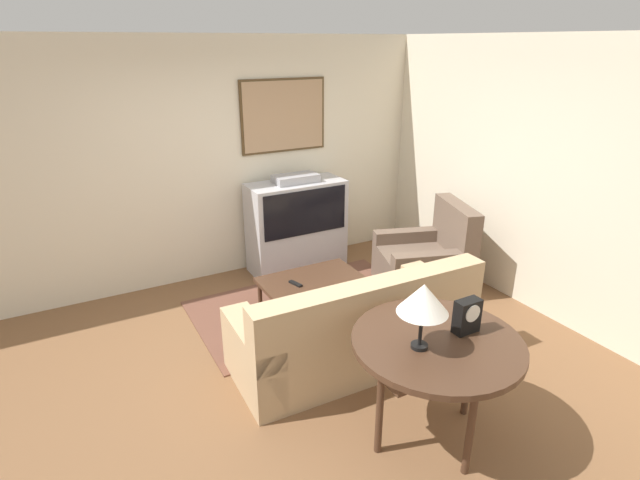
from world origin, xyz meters
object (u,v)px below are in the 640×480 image
Objects in this scene: coffee_table at (310,281)px; tv at (297,225)px; table_lamp at (423,299)px; mantel_clock at (467,316)px; couch at (356,331)px; console_table at (437,349)px; armchair at (426,263)px.

tv is at bearing 71.09° from coffee_table.
table_lamp reaches higher than coffee_table.
mantel_clock is (-0.21, -3.02, 0.37)m from tv.
mantel_clock reaches higher than coffee_table.
table_lamp is at bearing 80.86° from couch.
couch is 1.09m from console_table.
console_table is (-0.09, -1.98, 0.40)m from coffee_table.
tv reaches higher than mantel_clock.
couch is at bearing 88.82° from console_table.
table_lamp is (-0.60, -3.02, 0.59)m from tv.
tv is at bearing 78.67° from table_lamp.
armchair is 1.11× the size of coffee_table.
armchair is 1.40m from coffee_table.
coffee_table is 4.31× the size of mantel_clock.
tv is at bearing -120.05° from armchair.
table_lamp is (-0.25, -1.99, 0.81)m from coffee_table.
mantel_clock is (0.39, -0.00, -0.23)m from table_lamp.
coffee_table is at bearing -92.71° from couch.
tv is at bearing 85.98° from mantel_clock.
couch is at bearing -101.80° from tv.
table_lamp reaches higher than tv.
mantel_clock is (-1.25, -1.84, 0.62)m from armchair.
tv is 2.06m from couch.
console_table is at bearing -20.27° from armchair.
table_lamp reaches higher than couch.
console_table reaches higher than coffee_table.
console_table is (-0.44, -3.01, 0.18)m from tv.
tv is 4.98× the size of mantel_clock.
console_table is 2.51× the size of table_lamp.
coffee_table is 2.08m from mantel_clock.
couch is 1.67m from armchair.
mantel_clock is at bearing -2.63° from console_table.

